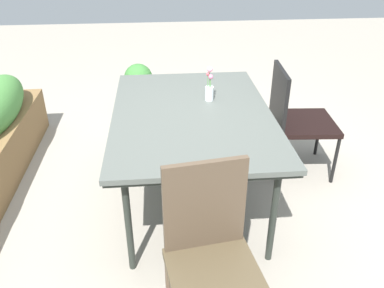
% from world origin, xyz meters
% --- Properties ---
extents(ground_plane, '(12.00, 12.00, 0.00)m').
position_xyz_m(ground_plane, '(0.00, 0.00, 0.00)').
color(ground_plane, gray).
extents(dining_table, '(1.55, 1.08, 0.73)m').
position_xyz_m(dining_table, '(-0.04, -0.08, 0.69)').
color(dining_table, '#4C514C').
rests_on(dining_table, ground).
extents(chair_near_right, '(0.52, 0.52, 0.89)m').
position_xyz_m(chair_near_right, '(0.31, -0.94, 0.50)').
color(chair_near_right, black).
rests_on(chair_near_right, ground).
extents(chair_end_left, '(0.48, 0.48, 0.96)m').
position_xyz_m(chair_end_left, '(-1.15, -0.07, 0.54)').
color(chair_end_left, '#4D402B').
rests_on(chair_end_left, ground).
extents(flower_vase, '(0.06, 0.06, 0.25)m').
position_xyz_m(flower_vase, '(0.15, -0.22, 0.83)').
color(flower_vase, silver).
rests_on(flower_vase, dining_table).
extents(potted_plant, '(0.30, 0.30, 0.55)m').
position_xyz_m(potted_plant, '(1.60, 0.36, 0.28)').
color(potted_plant, '#9E6047').
rests_on(potted_plant, ground).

